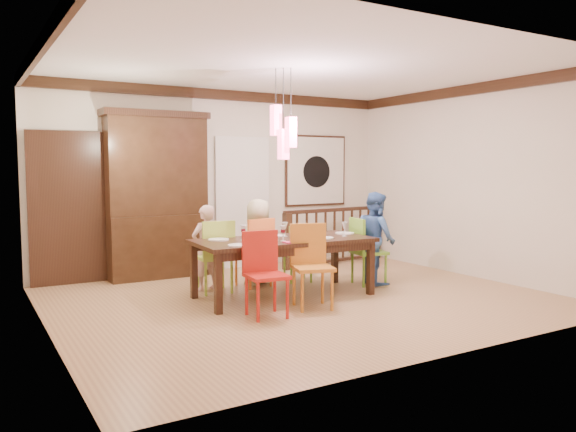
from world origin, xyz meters
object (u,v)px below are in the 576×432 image
balustrade (334,235)px  person_far_mid (258,242)px  chair_far_left (214,251)px  china_hutch (157,195)px  person_end_right (376,238)px  dining_table (283,245)px  chair_end_right (369,246)px  person_far_left (206,248)px

balustrade → person_far_mid: (-1.94, -0.88, 0.11)m
balustrade → person_far_mid: 2.13m
chair_far_left → china_hutch: 1.58m
person_end_right → dining_table: bearing=103.4°
person_far_mid → person_end_right: person_end_right is taller
chair_far_left → person_end_right: (2.20, -0.66, 0.10)m
dining_table → person_far_mid: (0.07, 0.83, -0.06)m
chair_end_right → person_end_right: bearing=-89.0°
dining_table → chair_end_right: 1.43m
chair_end_right → person_end_right: size_ratio=0.72×
chair_end_right → person_far_left: person_far_left is taller
dining_table → chair_end_right: (1.42, 0.04, -0.13)m
chair_far_left → balustrade: bearing=-154.2°
chair_end_right → person_far_mid: bearing=69.7°
dining_table → person_far_mid: person_far_mid is taller
chair_end_right → china_hutch: bearing=60.2°
person_far_mid → person_end_right: (1.46, -0.81, 0.05)m
chair_end_right → china_hutch: size_ratio=0.38×
china_hutch → balustrade: 3.12m
china_hutch → person_end_right: (2.53, -2.04, -0.59)m
dining_table → china_hutch: china_hutch is taller
chair_end_right → balustrade: size_ratio=0.44×
person_far_left → person_far_mid: 0.79m
balustrade → person_far_left: person_far_left is taller
person_far_mid → dining_table: bearing=72.9°
chair_far_left → chair_end_right: 2.19m
balustrade → dining_table: bearing=-145.5°
china_hutch → balustrade: size_ratio=1.15×
person_far_mid → person_end_right: 1.67m
chair_far_left → china_hutch: (-0.33, 1.38, 0.69)m
person_far_left → china_hutch: bearing=-89.5°
chair_end_right → dining_table: bearing=101.6°
dining_table → person_end_right: (1.53, 0.02, -0.01)m
dining_table → china_hutch: bearing=118.6°
chair_far_left → chair_end_right: (2.09, -0.65, -0.01)m
person_far_left → person_far_mid: size_ratio=0.95×
dining_table → chair_far_left: chair_far_left is taller
dining_table → chair_far_left: bearing=137.1°
chair_end_right → person_far_mid: size_ratio=0.78×
chair_end_right → chair_far_left: bearing=82.9°
dining_table → chair_far_left: (-0.67, 0.68, -0.12)m
balustrade → person_far_left: bearing=-168.6°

